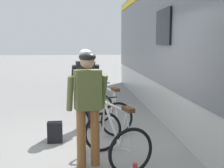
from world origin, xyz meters
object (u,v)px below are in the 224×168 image
at_px(cyclist_near_in_dark, 86,82).
at_px(bicycle_far_silver, 116,138).
at_px(bicycle_near_white, 108,112).
at_px(cyclist_far_in_olive, 88,99).
at_px(backpack_on_platform, 55,132).

distance_m(cyclist_near_in_dark, bicycle_far_silver, 2.07).
bearing_deg(bicycle_near_white, cyclist_far_in_olive, -104.09).
relative_size(cyclist_far_in_olive, bicycle_far_silver, 1.42).
relative_size(cyclist_far_in_olive, bicycle_near_white, 1.43).
bearing_deg(bicycle_near_white, cyclist_near_in_dark, 163.76).
bearing_deg(backpack_on_platform, cyclist_near_in_dark, 53.48).
distance_m(cyclist_near_in_dark, cyclist_far_in_olive, 2.00).
bearing_deg(cyclist_near_in_dark, cyclist_far_in_olive, -89.83).
xyz_separation_m(cyclist_far_in_olive, backpack_on_platform, (-0.61, 1.14, -0.85)).
xyz_separation_m(cyclist_near_in_dark, backpack_on_platform, (-0.61, -0.87, -0.85)).
distance_m(cyclist_far_in_olive, backpack_on_platform, 1.55).
distance_m(bicycle_near_white, backpack_on_platform, 1.32).
height_order(cyclist_near_in_dark, cyclist_far_in_olive, same).
relative_size(bicycle_near_white, backpack_on_platform, 3.08).
bearing_deg(bicycle_near_white, backpack_on_platform, -146.10).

